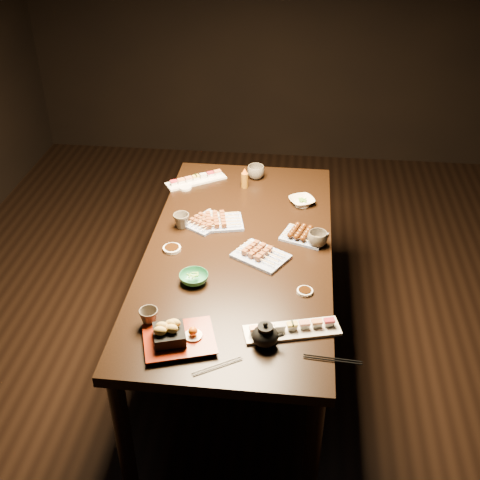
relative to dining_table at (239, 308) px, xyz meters
name	(u,v)px	position (x,y,z in m)	size (l,w,h in m)	color
ground	(228,340)	(-0.08, 0.15, -0.38)	(5.00, 5.00, 0.00)	black
dining_table	(239,308)	(0.00, 0.00, 0.00)	(0.90, 1.80, 0.75)	black
sushi_platter_near	(292,327)	(0.28, -0.57, 0.40)	(0.39, 0.11, 0.05)	white
sushi_platter_far	(196,178)	(-0.33, 0.66, 0.40)	(0.36, 0.10, 0.04)	white
yakitori_plate_center	(220,219)	(-0.12, 0.22, 0.40)	(0.23, 0.17, 0.06)	#828EB6
yakitori_plate_right	(261,252)	(0.11, -0.06, 0.41)	(0.24, 0.18, 0.06)	#828EB6
yakitori_plate_left	(207,219)	(-0.19, 0.21, 0.40)	(0.21, 0.15, 0.05)	#828EB6
tsukune_plate	(304,233)	(0.31, 0.13, 0.40)	(0.21, 0.15, 0.05)	#828EB6
edamame_bowl_green	(194,278)	(-0.17, -0.28, 0.40)	(0.13, 0.13, 0.04)	#27774B
edamame_bowl_cream	(302,201)	(0.29, 0.48, 0.39)	(0.13, 0.13, 0.03)	beige
tempura_tray	(179,333)	(-0.16, -0.68, 0.43)	(0.28, 0.22, 0.10)	black
teacup_near_left	(149,317)	(-0.31, -0.58, 0.41)	(0.08, 0.08, 0.07)	#50483D
teacup_mid_right	(317,239)	(0.38, 0.07, 0.41)	(0.10, 0.10, 0.08)	#50483D
teacup_far_left	(181,221)	(-0.32, 0.17, 0.41)	(0.08, 0.08, 0.08)	#50483D
teacup_far_right	(256,172)	(0.02, 0.75, 0.41)	(0.10, 0.10, 0.08)	#50483D
teapot	(265,334)	(0.18, -0.65, 0.43)	(0.13, 0.13, 0.11)	black
condiment_bottle	(245,178)	(-0.04, 0.63, 0.43)	(0.04, 0.04, 0.12)	brown
sauce_dish_west	(172,249)	(-0.32, -0.04, 0.38)	(0.09, 0.09, 0.02)	white
sauce_dish_east	(302,204)	(0.30, 0.46, 0.38)	(0.08, 0.08, 0.01)	white
sauce_dish_se	(305,291)	(0.33, -0.30, 0.38)	(0.07, 0.07, 0.01)	white
sauce_dish_nw	(185,187)	(-0.37, 0.57, 0.38)	(0.07, 0.07, 0.01)	white
chopsticks_near	(217,366)	(0.01, -0.79, 0.38)	(0.20, 0.02, 0.01)	black
chopsticks_se	(333,360)	(0.44, -0.71, 0.38)	(0.23, 0.02, 0.01)	black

